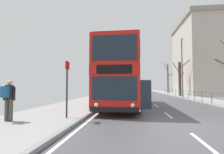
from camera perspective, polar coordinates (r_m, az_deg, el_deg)
The scene contains 9 objects.
ground at distance 7.80m, azimuth 16.02°, elevation -14.30°, with size 15.80×140.00×0.20m.
double_decker_bus_main at distance 14.03m, azimuth 3.40°, elevation -0.04°, with size 3.24×10.95×4.40m.
pedestrian_railing_far_kerb at distance 23.14m, azimuth 22.54°, elevation -4.71°, with size 0.05×26.02×0.97m.
pedestrian_with_backpack at distance 8.54m, azimuth -30.26°, elevation -5.52°, with size 0.54×0.52×1.71m.
bus_stop_sign_near at distance 8.48m, azimuth -14.23°, elevation -1.77°, with size 0.08×0.44×2.61m.
street_lamp_far_side at distance 26.23m, azimuth 21.55°, elevation 4.22°, with size 0.28×0.60×8.06m.
bare_tree_far_00 at distance 29.49m, azimuth 20.97°, elevation -0.31°, with size 2.14×2.82×5.37m.
bare_tree_far_01 at distance 41.30m, azimuth 17.49°, elevation -0.28°, with size 2.50×1.77×7.01m.
background_building_00 at distance 36.99m, azimuth 31.29°, elevation 5.43°, with size 13.98×13.14×13.40m.
Camera 1 is at (-1.98, -7.54, 1.58)m, focal length 28.50 mm.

